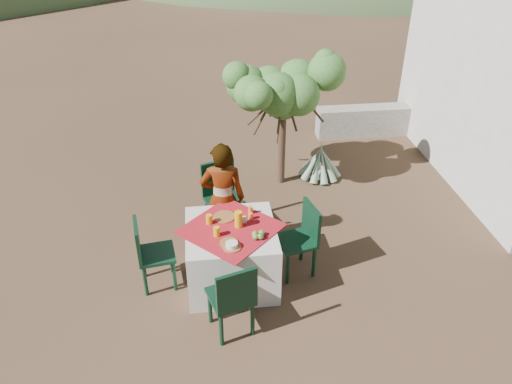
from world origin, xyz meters
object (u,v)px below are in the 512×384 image
at_px(shrub_tree, 287,95).
at_px(chair_right, 302,236).
at_px(chair_far, 222,195).
at_px(juice_pitcher, 238,219).
at_px(chair_left, 149,251).
at_px(chair_near, 233,297).
at_px(table, 232,255).
at_px(person, 223,199).
at_px(agave, 320,163).

bearing_deg(shrub_tree, chair_right, -94.30).
relative_size(chair_far, juice_pitcher, 5.10).
xyz_separation_m(chair_left, shrub_tree, (1.95, 2.24, 0.94)).
xyz_separation_m(chair_right, juice_pitcher, (-0.76, -0.06, 0.35)).
relative_size(chair_far, chair_near, 1.08).
bearing_deg(table, person, 94.38).
relative_size(person, agave, 2.07).
bearing_deg(agave, juice_pitcher, -123.58).
bearing_deg(chair_left, shrub_tree, -48.97).
relative_size(chair_left, person, 0.59).
distance_m(chair_left, person, 1.10).
xyz_separation_m(chair_far, chair_right, (0.89, -0.97, -0.04)).
height_order(table, shrub_tree, shrub_tree).
distance_m(chair_near, person, 1.49).
xyz_separation_m(chair_far, juice_pitcher, (0.13, -1.03, 0.31)).
relative_size(chair_near, juice_pitcher, 4.73).
height_order(person, agave, person).
xyz_separation_m(table, shrub_tree, (1.01, 2.27, 1.06)).
relative_size(table, person, 0.86).
xyz_separation_m(table, person, (-0.05, 0.62, 0.38)).
xyz_separation_m(chair_near, chair_right, (0.90, 0.93, -0.01)).
height_order(chair_near, person, person).
height_order(chair_far, chair_near, chair_far).
relative_size(table, chair_near, 1.41).
distance_m(chair_near, chair_left, 1.25).
bearing_deg(table, juice_pitcher, 14.74).
relative_size(chair_near, person, 0.61).
bearing_deg(agave, chair_far, -142.85).
bearing_deg(chair_far, chair_near, -109.65).
bearing_deg(chair_near, chair_right, -150.82).
xyz_separation_m(table, chair_far, (-0.04, 1.05, 0.17)).
bearing_deg(chair_near, person, -106.90).
xyz_separation_m(chair_right, agave, (0.76, 2.21, -0.26)).
height_order(chair_far, juice_pitcher, chair_far).
distance_m(person, juice_pitcher, 0.62).
height_order(chair_far, agave, chair_far).
relative_size(shrub_tree, agave, 2.49).
height_order(chair_far, chair_right, chair_far).
xyz_separation_m(table, chair_right, (0.85, 0.09, 0.13)).
bearing_deg(juice_pitcher, chair_right, 4.67).
height_order(person, shrub_tree, shrub_tree).
relative_size(chair_right, agave, 1.25).
relative_size(chair_right, person, 0.60).
xyz_separation_m(agave, juice_pitcher, (-1.51, -2.28, 0.61)).
bearing_deg(agave, person, -134.57).
relative_size(chair_near, agave, 1.26).
distance_m(chair_near, juice_pitcher, 0.95).
height_order(chair_right, agave, chair_right).
bearing_deg(chair_right, juice_pitcher, -98.89).
bearing_deg(agave, chair_right, -108.84).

